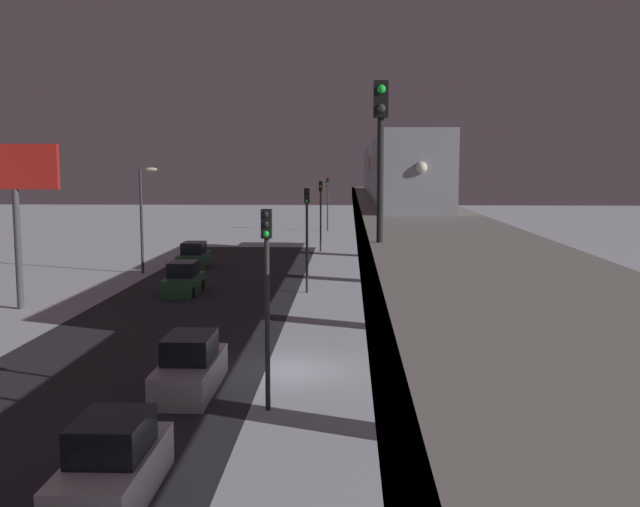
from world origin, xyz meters
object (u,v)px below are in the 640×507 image
Objects in this scene: traffic_light_far at (321,206)px; sedan_white at (113,467)px; sedan_green at (183,281)px; traffic_light_distant at (328,196)px; traffic_light_near at (267,280)px; sedan_green_2 at (194,257)px; commercial_billboard at (15,183)px; traffic_light_mid at (307,225)px; rail_signal at (381,133)px; subway_train at (393,169)px; sedan_silver at (190,368)px.

sedan_white is at bearing 86.68° from traffic_light_far.
traffic_light_distant reaches higher than sedan_green.
traffic_light_far is 1.00× the size of traffic_light_distant.
traffic_light_near is at bearing 65.63° from sedan_white.
sedan_white is at bearing 99.31° from sedan_green_2.
traffic_light_far is 31.59m from commercial_billboard.
traffic_light_mid reaches higher than sedan_green.
rail_signal is 47.94m from traffic_light_far.
traffic_light_near is at bearing 90.00° from traffic_light_mid.
rail_signal is at bearing 85.95° from subway_train.
rail_signal is 0.62× the size of traffic_light_mid.
traffic_light_far is at bearing -86.01° from rail_signal.
traffic_light_far is at bearing -130.37° from sedan_green_2.
traffic_light_mid is (-2.90, -19.86, 3.40)m from sedan_silver.
sedan_green is at bearing 99.48° from sedan_white.
rail_signal is 11.58m from sedan_silver.
traffic_light_far is (5.33, -19.26, -3.38)m from subway_train.
subway_train reaches higher than traffic_light_distant.
subway_train reaches higher than sedan_green.
rail_signal reaches higher than traffic_light_distant.
sedan_green_2 is 0.73× the size of traffic_light_far.
subway_train reaches higher than commercial_billboard.
rail_signal is at bearing 113.24° from sedan_green.
sedan_white is 7.81m from traffic_light_near.
sedan_silver is 0.75× the size of traffic_light_far.
traffic_light_mid reaches higher than sedan_silver.
sedan_silver is (-0.00, -8.33, 0.00)m from sedan_white.
traffic_light_distant is (0.00, -21.79, 0.00)m from traffic_light_far.
commercial_billboard is (6.01, 16.57, 6.03)m from sedan_green_2.
traffic_light_mid is (-7.50, -0.64, 3.41)m from sedan_green.
traffic_light_near is (3.32, -4.05, -4.33)m from rail_signal.
sedan_silver is at bearing 131.27° from commercial_billboard.
traffic_light_near and traffic_light_mid have the same top height.
rail_signal is 0.85× the size of sedan_green_2.
sedan_white is 28.54m from traffic_light_mid.
traffic_light_distant is (0.00, -65.37, 0.00)m from traffic_light_near.
traffic_light_near reaches higher than sedan_white.
subway_train is at bearing 150.37° from sedan_green_2.
traffic_light_mid is (-9.30, 10.85, 3.40)m from sedan_green_2.
rail_signal is 0.62× the size of traffic_light_far.
sedan_white is 0.91× the size of sedan_silver.
traffic_light_mid is at bearing 81.69° from sedan_silver.
rail_signal is at bearing 92.74° from traffic_light_distant.
sedan_green_2 is at bearing 74.14° from traffic_light_distant.
rail_signal is at bearing 132.80° from commercial_billboard.
subway_train is 32.52m from sedan_white.
traffic_light_far is at bearing 86.68° from sedan_white.
traffic_light_far is 21.79m from traffic_light_distant.
traffic_light_distant is at bearing -107.25° from commercial_billboard.
rail_signal reaches higher than traffic_light_near.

